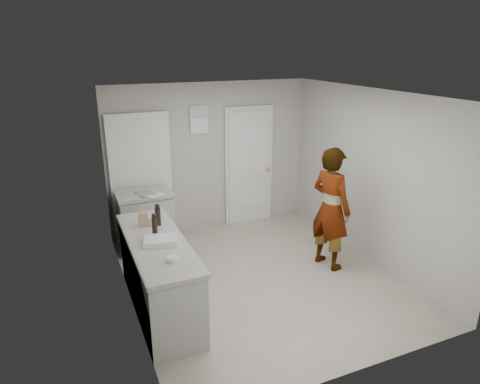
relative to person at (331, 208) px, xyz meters
name	(u,v)px	position (x,y,z in m)	size (l,w,h in m)	color
ground	(261,277)	(-1.05, 0.05, -0.88)	(4.00, 4.00, 0.00)	#A89E8D
room_shell	(202,172)	(-1.23, 2.00, 0.14)	(4.00, 4.00, 4.00)	#AFACA5
main_counter	(159,278)	(-2.50, -0.15, -0.46)	(0.64, 1.96, 0.93)	#B8B8B3
side_counter	(146,222)	(-2.30, 1.60, -0.45)	(0.84, 0.61, 0.93)	#B8B8B3
person	(331,208)	(0.00, 0.00, 0.00)	(0.65, 0.42, 1.77)	silver
cake_mix_box	(143,220)	(-2.56, 0.31, 0.13)	(0.11, 0.05, 0.18)	#9A734D
spice_jar	(149,223)	(-2.49, 0.31, 0.08)	(0.05, 0.05, 0.08)	tan
oil_cruet_a	(158,215)	(-2.38, 0.29, 0.18)	(0.07, 0.07, 0.28)	black
oil_cruet_b	(155,225)	(-2.49, -0.03, 0.18)	(0.06, 0.06, 0.29)	black
baking_dish	(161,241)	(-2.48, -0.24, 0.07)	(0.43, 0.35, 0.07)	silver
egg_bowl	(173,259)	(-2.46, -0.70, 0.07)	(0.13, 0.13, 0.05)	silver
papers	(151,194)	(-2.23, 1.48, 0.05)	(0.27, 0.35, 0.01)	white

